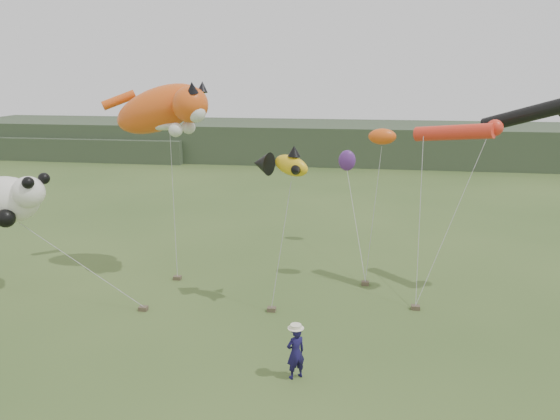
% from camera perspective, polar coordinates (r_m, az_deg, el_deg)
% --- Properties ---
extents(ground, '(120.00, 120.00, 0.00)m').
position_cam_1_polar(ground, '(19.28, 1.93, -15.57)').
color(ground, '#385123').
rests_on(ground, ground).
extents(headland, '(90.00, 13.00, 4.00)m').
position_cam_1_polar(headland, '(61.99, 4.36, 7.08)').
color(headland, '#2D3D28').
rests_on(headland, ground).
extents(festival_attendant, '(0.77, 0.73, 1.77)m').
position_cam_1_polar(festival_attendant, '(17.99, 1.64, -14.68)').
color(festival_attendant, '#161142').
rests_on(festival_attendant, ground).
extents(sandbag_anchors, '(11.48, 4.55, 0.18)m').
position_cam_1_polar(sandbag_anchors, '(24.06, -0.63, -9.01)').
color(sandbag_anchors, brown).
rests_on(sandbag_anchors, ground).
extents(cat_kite, '(5.75, 3.07, 3.28)m').
position_cam_1_polar(cat_kite, '(26.04, -11.82, 10.31)').
color(cat_kite, '#E15215').
rests_on(cat_kite, ground).
extents(fish_kite, '(2.66, 1.72, 1.35)m').
position_cam_1_polar(fish_kite, '(21.97, 0.04, 4.83)').
color(fish_kite, gold).
rests_on(fish_kite, ground).
extents(tube_kites, '(6.31, 2.97, 2.00)m').
position_cam_1_polar(tube_kites, '(24.75, 21.61, 8.43)').
color(tube_kites, black).
rests_on(tube_kites, ground).
extents(panda_kite, '(3.60, 2.33, 2.24)m').
position_cam_1_polar(panda_kite, '(26.37, -26.45, 1.03)').
color(panda_kite, white).
rests_on(panda_kite, ground).
extents(misc_kites, '(2.81, 6.37, 2.95)m').
position_cam_1_polar(misc_kites, '(27.89, 8.52, 6.15)').
color(misc_kites, '#E65414').
rests_on(misc_kites, ground).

